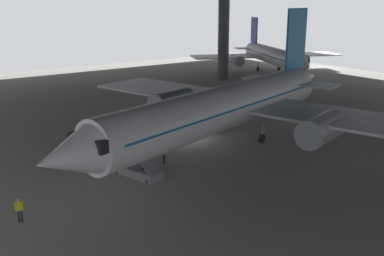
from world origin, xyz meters
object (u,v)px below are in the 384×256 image
Objects in this scene: airplane_main at (226,107)px; baggage_tug at (230,111)px; crew_worker_near_nose at (19,209)px; airplane_distant at (272,56)px; crew_worker_by_stairs at (164,153)px; boarding_stairs at (137,167)px.

baggage_tug is at bearing 137.46° from airplane_main.
crew_worker_near_nose is 66.67m from airplane_distant.
airplane_distant is (-30.70, 44.05, 2.20)m from crew_worker_by_stairs.
boarding_stairs reaches higher than crew_worker_by_stairs.
airplane_main is 1.36× the size of airplane_distant.
airplane_distant is (-29.41, 36.18, -0.49)m from airplane_main.
airplane_main reaches higher than crew_worker_by_stairs.
airplane_main is 25.04× the size of crew_worker_near_nose.
baggage_tug is (-13.43, 28.72, -0.39)m from crew_worker_near_nose.
crew_worker_by_stairs is 53.74m from airplane_distant.
crew_worker_by_stairs is (-1.08, 3.18, 0.22)m from boarding_stairs.
crew_worker_by_stairs is at bearing -55.13° from airplane_distant.
airplane_main is at bearing -42.54° from baggage_tug.
crew_worker_by_stairs is at bearing -80.73° from airplane_main.
airplane_main reaches higher than crew_worker_near_nose.
boarding_stairs is 3.37m from crew_worker_by_stairs.
crew_worker_near_nose is (4.92, -20.92, -2.75)m from airplane_main.
crew_worker_near_nose is 0.05× the size of airplane_distant.
airplane_main is at bearing 102.05° from boarding_stairs.
baggage_tug is at bearing 115.06° from crew_worker_near_nose.
airplane_distant is (-31.77, 47.23, 2.42)m from boarding_stairs.
airplane_main is 11.67m from boarding_stairs.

